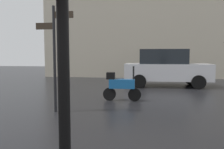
{
  "coord_description": "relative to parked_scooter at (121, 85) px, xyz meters",
  "views": [
    {
      "loc": [
        -0.0,
        -2.34,
        1.59
      ],
      "look_at": [
        -0.98,
        4.76,
        0.99
      ],
      "focal_mm": 35.63,
      "sensor_mm": 36.0,
      "label": 1
    }
  ],
  "objects": [
    {
      "name": "parked_scooter",
      "position": [
        0.0,
        0.0,
        0.0
      ],
      "size": [
        1.36,
        0.32,
        1.23
      ],
      "rotation": [
        0.0,
        0.0,
        -0.38
      ],
      "color": "black",
      "rests_on": "ground"
    },
    {
      "name": "parked_car_left",
      "position": [
        1.95,
        4.12,
        0.43
      ],
      "size": [
        4.32,
        1.97,
        1.93
      ],
      "rotation": [
        0.0,
        0.0,
        3.23
      ],
      "color": "silver",
      "rests_on": "ground"
    },
    {
      "name": "street_signpost",
      "position": [
        -1.68,
        -1.81,
        1.25
      ],
      "size": [
        1.08,
        0.08,
        2.97
      ],
      "color": "black",
      "rests_on": "ground"
    }
  ]
}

